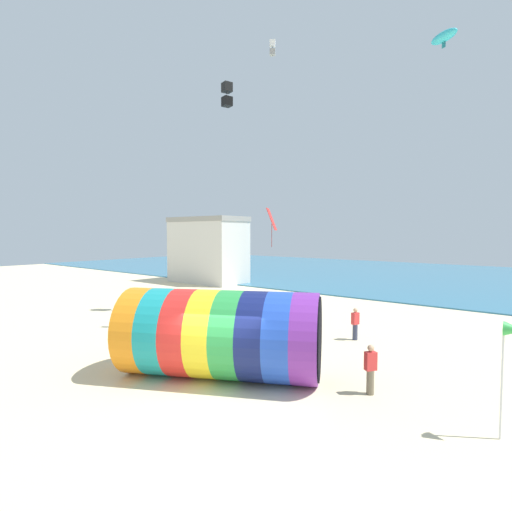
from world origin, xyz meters
The scene contains 11 objects.
ground_plane centered at (0.00, 0.00, 0.00)m, with size 120.00×120.00×0.00m, color beige.
sea centered at (0.00, 40.44, 0.05)m, with size 120.00×40.00×0.10m, color teal.
giant_inflatable_tube centered at (-0.95, 1.60, 1.56)m, with size 7.57×5.96×3.11m.
kite_handler centered at (3.79, 3.49, 0.81)m, with size 0.39×0.42×1.60m.
kite_cyan_parafoil centered at (4.23, 9.26, 13.07)m, with size 1.35×1.07×0.66m.
kite_white_box centered at (-3.47, 7.96, 14.38)m, with size 0.37×0.37×0.78m.
kite_black_box centered at (-8.59, 10.08, 13.74)m, with size 0.67×0.67×1.54m.
kite_red_diamond centered at (-6.54, 12.01, 5.98)m, with size 0.99×1.18×2.50m.
bystander_near_water centered at (-7.63, 9.29, 0.78)m, with size 0.41×0.31×1.55m.
bystander_mid_beach centered at (0.58, 9.23, 0.78)m, with size 0.31×0.41×1.54m.
promenade_building centered at (-21.08, 20.36, 3.39)m, with size 8.20×4.22×6.77m.
Camera 1 is at (8.82, -8.44, 5.14)m, focal length 28.00 mm.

